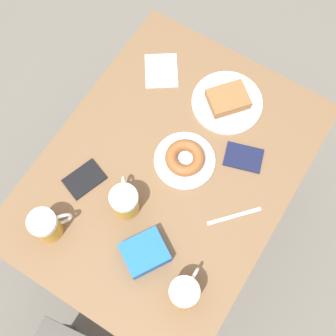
{
  "coord_description": "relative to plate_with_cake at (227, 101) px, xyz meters",
  "views": [
    {
      "loc": [
        -0.28,
        0.45,
        2.2
      ],
      "look_at": [
        0.0,
        0.0,
        0.76
      ],
      "focal_mm": 50.0,
      "sensor_mm": 36.0,
      "label": 1
    }
  ],
  "objects": [
    {
      "name": "blue_pouch",
      "position": [
        -0.05,
        0.6,
        0.01
      ],
      "size": [
        0.16,
        0.17,
        0.05
      ],
      "rotation": [
        0.0,
        0.0,
        1.03
      ],
      "color": "blue",
      "rests_on": "table"
    },
    {
      "name": "table",
      "position": [
        0.04,
        0.32,
        -0.08
      ],
      "size": [
        0.79,
        1.05,
        0.74
      ],
      "color": "brown",
      "rests_on": "ground_plane"
    },
    {
      "name": "beer_mug_left",
      "position": [
        -0.21,
        0.64,
        0.04
      ],
      "size": [
        0.09,
        0.13,
        0.12
      ],
      "color": "#C68C23",
      "rests_on": "table"
    },
    {
      "name": "napkin_folded",
      "position": [
        0.27,
        0.01,
        -0.01
      ],
      "size": [
        0.17,
        0.18,
        0.0
      ],
      "rotation": [
        0.0,
        0.0,
        2.17
      ],
      "color": "white",
      "rests_on": "table"
    },
    {
      "name": "fork",
      "position": [
        -0.22,
        0.35,
        -0.01
      ],
      "size": [
        0.13,
        0.14,
        0.0
      ],
      "rotation": [
        0.0,
        0.0,
        5.55
      ],
      "color": "silver",
      "rests_on": "table"
    },
    {
      "name": "passport_far_edge",
      "position": [
        0.26,
        0.5,
        -0.01
      ],
      "size": [
        0.12,
        0.15,
        0.01
      ],
      "rotation": [
        0.0,
        0.0,
        5.94
      ],
      "color": "black",
      "rests_on": "table"
    },
    {
      "name": "plate_with_donut",
      "position": [
        0.01,
        0.27,
        0.0
      ],
      "size": [
        0.21,
        0.21,
        0.05
      ],
      "color": "silver",
      "rests_on": "table"
    },
    {
      "name": "beer_mug_center",
      "position": [
        0.09,
        0.5,
        0.04
      ],
      "size": [
        0.1,
        0.12,
        0.12
      ],
      "color": "#C68C23",
      "rests_on": "table"
    },
    {
      "name": "passport_near_edge",
      "position": [
        -0.15,
        0.15,
        -0.01
      ],
      "size": [
        0.15,
        0.12,
        0.01
      ],
      "rotation": [
        0.0,
        0.0,
        5.02
      ],
      "color": "#141938",
      "rests_on": "table"
    },
    {
      "name": "plate_with_cake",
      "position": [
        0.0,
        0.0,
        0.0
      ],
      "size": [
        0.25,
        0.25,
        0.05
      ],
      "color": "silver",
      "rests_on": "table"
    },
    {
      "name": "beer_mug_right",
      "position": [
        0.25,
        0.69,
        0.04
      ],
      "size": [
        0.1,
        0.12,
        0.12
      ],
      "color": "#C68C23",
      "rests_on": "table"
    },
    {
      "name": "ground_plane",
      "position": [
        0.04,
        0.32,
        -0.75
      ],
      "size": [
        8.0,
        8.0,
        0.0
      ],
      "primitive_type": "plane",
      "color": "#666059"
    }
  ]
}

